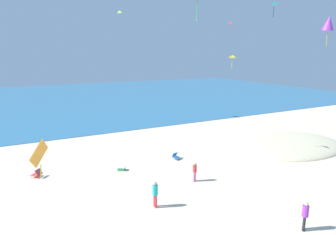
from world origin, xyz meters
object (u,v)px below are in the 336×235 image
Objects in this scene: person_0 at (155,193)px; kite_red at (231,23)px; kite_orange at (39,154)px; beach_chair_far_left at (37,173)px; kite_lime at (119,12)px; beach_chair_near_camera at (176,156)px; cooler_box at (121,169)px; kite_yellow at (233,56)px; person_2 at (305,214)px; kite_teal at (274,3)px; kite_purple at (329,23)px; person_3 at (195,170)px.

kite_red reaches higher than person_0.
kite_red is (19.62, 15.39, 6.29)m from kite_orange.
beach_chair_far_left is 23.74m from kite_lime.
beach_chair_near_camera is 1.04× the size of cooler_box.
kite_yellow is at bearing 32.50° from kite_orange.
cooler_box is at bearing -104.36° from beach_chair_near_camera.
kite_lime is at bearing -34.85° from person_2.
cooler_box is at bearing -162.80° from kite_red.
kite_orange is at bearing -157.96° from kite_teal.
person_0 is 13.36m from kite_yellow.
kite_purple is (3.08, -6.15, 2.25)m from kite_yellow.
person_2 is 1.88× the size of kite_red.
beach_chair_far_left is at bearing -155.53° from person_3.
kite_lime is 25.41m from kite_purple.
kite_teal is (10.36, 1.76, 11.69)m from person_0.
beach_chair_near_camera is 21.79m from kite_lime.
kite_orange is at bearing -60.91° from beach_chair_near_camera.
cooler_box is at bearing 156.82° from kite_teal.
kite_orange is (-10.13, -6.87, 5.17)m from person_3.
cooler_box is 0.64× the size of kite_teal.
kite_teal is at bearing -162.81° from beach_chair_far_left.
person_2 reaches higher than beach_chair_far_left.
kite_lime is at bearing 71.75° from cooler_box.
kite_teal is (16.56, -6.12, 12.35)m from beach_chair_far_left.
kite_purple is (12.58, -1.11, 10.17)m from person_0.
beach_chair_near_camera is at bearing 135.32° from kite_purple.
person_3 is at bearing -93.72° from kite_lime.
person_2 is at bearing -114.96° from kite_red.
kite_teal is 9.28m from kite_red.
person_3 is (-0.88, -4.52, 0.57)m from beach_chair_near_camera.
person_3 is at bearing 178.14° from kite_teal.
beach_chair_far_left is 1.23× the size of beach_chair_near_camera.
beach_chair_near_camera is 0.67× the size of kite_teal.
person_0 is 4.48m from person_3.
person_2 is (1.13, -12.07, 0.67)m from beach_chair_near_camera.
kite_orange reaches higher than beach_chair_far_left.
person_0 is 1.49× the size of kite_yellow.
person_2 is at bearing -11.55° from beach_chair_near_camera.
beach_chair_near_camera is 12.15m from person_2.
beach_chair_far_left is 11.82m from person_3.
person_3 is at bearing -138.08° from kite_red.
beach_chair_far_left is 23.22m from kite_red.
beach_chair_far_left is 14.00m from kite_orange.
kite_red reaches higher than beach_chair_near_camera.
person_2 is at bearing -145.63° from kite_purple.
kite_orange is at bearing 127.88° from beach_chair_far_left.
beach_chair_far_left is at bearing 90.42° from kite_orange.
kite_teal reaches higher than person_3.
kite_teal is at bearing 6.32° from person_0.
kite_yellow is at bearing -77.13° from kite_lime.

